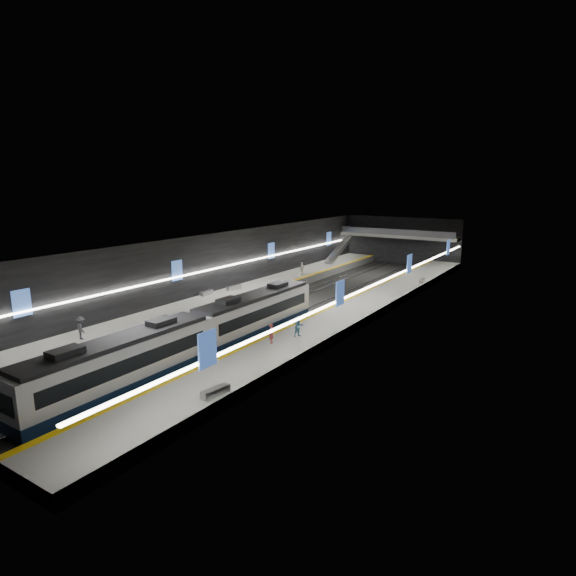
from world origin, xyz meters
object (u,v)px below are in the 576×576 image
Objects in this scene: escalator at (339,250)px; bench_right_far at (422,280)px; bench_left_far at (234,288)px; train at (198,334)px; bench_right_near at (215,391)px; bench_left_near at (206,293)px; passenger_left_b at (81,328)px; passenger_right_b at (299,327)px; passenger_left_a at (302,268)px; passenger_right_a at (272,334)px.

escalator reaches higher than bench_right_far.
escalator is 3.98× the size of bench_left_far.
train is 15.03× the size of bench_right_near.
passenger_left_b is at bearing -89.72° from bench_left_near.
train is at bearing -56.25° from bench_left_near.
passenger_right_b is (17.18, -7.26, 0.66)m from bench_left_near.
bench_right_near is 12.74m from passenger_right_b.
train is at bearing -140.58° from passenger_left_b.
train is 8.55m from passenger_right_b.
escalator is at bearing 102.81° from train.
passenger_left_a is at bearing 73.16° from bench_left_near.
passenger_right_b is at bearing -67.80° from escalator.
passenger_right_a is (-2.72, -30.73, 0.60)m from bench_right_far.
passenger_left_b is at bearing -75.76° from bench_left_far.
passenger_left_a is (-9.03, 30.72, -0.30)m from train.
passenger_left_b is (-16.73, -38.62, 0.76)m from bench_right_far.
passenger_right_b reaches higher than passenger_right_a.
train is at bearing 166.04° from passenger_right_b.
train is 16.84× the size of passenger_left_a.
passenger_right_a is 29.69m from passenger_left_a.
bench_right_far is 16.50m from passenger_left_a.
passenger_right_b is at bearing 27.82° from passenger_left_a.
bench_left_near is 1.06× the size of bench_right_far.
train reaches higher than passenger_left_b.
passenger_right_b is 27.83m from passenger_left_a.
bench_left_near is 18.67m from passenger_right_b.
escalator is at bearing -2.49° from passenger_right_a.
bench_right_near is 1.02× the size of passenger_left_b.
train is 32.02m from passenger_left_a.
passenger_right_b reaches higher than passenger_left_a.
bench_left_far is 29.77m from bench_right_near.
bench_left_far is at bearing -147.87° from bench_right_far.
passenger_right_b reaches higher than bench_left_near.
escalator reaches higher than passenger_right_a.
passenger_left_b is at bearing -177.98° from bench_right_near.
passenger_right_b is at bearing 106.69° from bench_right_near.
passenger_left_b reaches higher than bench_right_far.
train is 35.57m from bench_right_far.
bench_left_near is 17.95m from passenger_left_b.
train is at bearing -47.43° from bench_left_far.
bench_right_far is 1.04× the size of passenger_left_a.
passenger_left_b reaches higher than bench_left_near.
escalator reaches higher than passenger_left_a.
bench_left_far is (-11.05, 17.96, -0.95)m from train.
bench_right_near is at bearing -168.60° from passenger_left_b.
passenger_left_a is (0.97, -13.27, -1.01)m from escalator.
bench_left_far is 24.68m from bench_right_far.
passenger_left_b reaches higher than bench_left_far.
escalator is at bearing 45.58° from passenger_right_b.
passenger_right_a is at bearing 23.58° from passenger_left_a.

